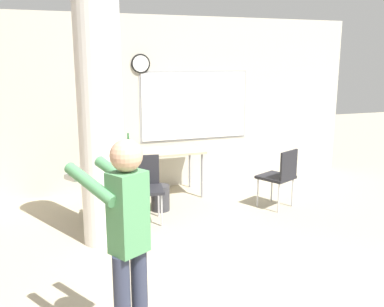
{
  "coord_description": "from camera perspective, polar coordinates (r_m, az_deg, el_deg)",
  "views": [
    {
      "loc": [
        -1.32,
        -1.75,
        2.12
      ],
      "look_at": [
        0.21,
        2.56,
        1.11
      ],
      "focal_mm": 40.0,
      "sensor_mm": 36.0,
      "label": 1
    }
  ],
  "objects": [
    {
      "name": "wall_back",
      "position": [
        6.98,
        -8.41,
        6.42
      ],
      "size": [
        8.0,
        0.15,
        2.8
      ],
      "color": "beige",
      "rests_on": "ground_plane"
    },
    {
      "name": "support_pillar",
      "position": [
        4.93,
        -12.07,
        3.79
      ],
      "size": [
        0.5,
        0.5,
        2.8
      ],
      "color": "white",
      "rests_on": "ground_plane"
    },
    {
      "name": "folding_table",
      "position": [
        6.62,
        -4.97,
        -0.11
      ],
      "size": [
        1.46,
        0.69,
        0.74
      ],
      "color": "tan",
      "rests_on": "ground_plane"
    },
    {
      "name": "bottle_on_table",
      "position": [
        6.55,
        -8.48,
        1.14
      ],
      "size": [
        0.06,
        0.06,
        0.29
      ],
      "color": "#1E6B2D",
      "rests_on": "folding_table"
    },
    {
      "name": "waste_bin",
      "position": [
        6.15,
        -4.24,
        -5.91
      ],
      "size": [
        0.27,
        0.27,
        0.37
      ],
      "color": "#38383D",
      "rests_on": "ground_plane"
    },
    {
      "name": "chair_table_front",
      "position": [
        5.69,
        -6.22,
        -4.04
      ],
      "size": [
        0.5,
        0.5,
        0.87
      ],
      "color": "#232328",
      "rests_on": "ground_plane"
    },
    {
      "name": "chair_table_left",
      "position": [
        5.73,
        -11.56,
        -4.11
      ],
      "size": [
        0.51,
        0.51,
        0.87
      ],
      "color": "#232328",
      "rests_on": "ground_plane"
    },
    {
      "name": "chair_mid_room",
      "position": [
        6.26,
        11.68,
        -2.69
      ],
      "size": [
        0.59,
        0.59,
        0.87
      ],
      "color": "#232328",
      "rests_on": "ground_plane"
    },
    {
      "name": "person_playing_front",
      "position": [
        3.04,
        -8.75,
        -10.41
      ],
      "size": [
        0.55,
        0.65,
        1.61
      ],
      "color": "#2D3347",
      "rests_on": "ground_plane"
    }
  ]
}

